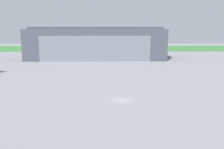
% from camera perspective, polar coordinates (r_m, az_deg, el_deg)
% --- Properties ---
extents(ground_plane, '(440.00, 440.00, 0.00)m').
position_cam_1_polar(ground_plane, '(66.07, 2.32, -5.75)').
color(ground_plane, gray).
extents(grass_field_strip, '(440.00, 56.00, 0.08)m').
position_cam_1_polar(grass_field_strip, '(220.60, -0.10, 5.81)').
color(grass_field_strip, '#3A7A38').
rests_on(grass_field_strip, ground_plane).
extents(maintenance_hangar, '(78.02, 30.28, 18.43)m').
position_cam_1_polar(maintenance_hangar, '(152.27, -3.55, 6.90)').
color(maintenance_hangar, '#383D47').
rests_on(maintenance_hangar, ground_plane).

